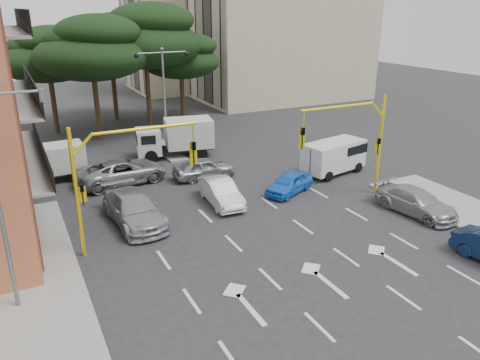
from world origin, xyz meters
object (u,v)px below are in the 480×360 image
object	(u,v)px
signal_mast_left	(116,170)
box_truck_a	(47,164)
car_silver_wagon	(134,209)
van_white	(333,157)
car_silver_cross_a	(123,171)
signal_mast_right	(357,134)
car_white_hatch	(221,192)
box_truck_b	(175,138)
car_silver_parked	(416,202)
street_lamp_left	(3,191)
car_blue_compact	(289,183)
street_lamp_center	(164,82)
car_silver_cross_b	(204,168)

from	to	relation	value
signal_mast_left	box_truck_a	distance (m)	11.54
car_silver_wagon	van_white	xyz separation A→B (m)	(14.16, 1.72, 0.33)
car_silver_cross_a	signal_mast_right	bearing A→B (deg)	-134.45
car_white_hatch	box_truck_b	size ratio (longest dim) A/B	0.74
car_silver_parked	van_white	world-z (taller)	van_white
street_lamp_left	car_silver_wagon	xyz separation A→B (m)	(5.63, 5.39, -3.93)
car_blue_compact	car_silver_parked	size ratio (longest dim) A/B	0.78
car_silver_parked	van_white	xyz separation A→B (m)	(0.03, 7.44, 0.44)
van_white	signal_mast_right	bearing A→B (deg)	-33.75
street_lamp_left	box_truck_b	bearing A→B (deg)	53.45
signal_mast_left	car_blue_compact	xyz separation A→B (m)	(10.72, 2.38, -3.26)
box_truck_a	box_truck_b	world-z (taller)	box_truck_b
car_silver_wagon	car_silver_parked	world-z (taller)	car_silver_wagon
car_white_hatch	car_silver_parked	xyz separation A→B (m)	(8.98, -6.06, -0.01)
car_blue_compact	box_truck_a	bearing A→B (deg)	-148.53
signal_mast_left	car_white_hatch	xyz separation A→B (m)	(6.29, 2.74, -3.19)
car_blue_compact	car_silver_parked	world-z (taller)	car_silver_parked
street_lamp_center	car_silver_cross_a	world-z (taller)	street_lamp_center
car_blue_compact	box_truck_b	distance (m)	10.82
street_lamp_left	car_silver_wagon	size ratio (longest dim) A/B	1.46
car_silver_wagon	car_silver_parked	xyz separation A→B (m)	(14.12, -5.72, -0.11)
street_lamp_center	car_silver_wagon	world-z (taller)	street_lamp_center
signal_mast_left	street_lamp_left	world-z (taller)	street_lamp_left
street_lamp_center	van_white	bearing A→B (deg)	-49.33
street_lamp_center	car_silver_cross_a	bearing A→B (deg)	-131.31
signal_mast_right	car_silver_wagon	distance (m)	13.06
signal_mast_right	car_silver_wagon	bearing A→B (deg)	169.10
car_silver_parked	box_truck_a	size ratio (longest dim) A/B	0.98
van_white	car_silver_cross_a	bearing A→B (deg)	-120.09
car_blue_compact	van_white	distance (m)	4.93
signal_mast_right	street_lamp_left	xyz separation A→B (m)	(-18.10, -2.99, 0.84)
car_white_hatch	car_silver_cross_a	distance (m)	7.24
signal_mast_right	car_silver_wagon	xyz separation A→B (m)	(-12.46, 2.40, -3.09)
box_truck_b	car_silver_parked	bearing A→B (deg)	-140.94
signal_mast_right	car_silver_cross_b	distance (m)	10.20
car_silver_cross_a	car_silver_cross_b	distance (m)	5.22
van_white	box_truck_b	bearing A→B (deg)	-146.67
car_silver_cross_a	van_white	size ratio (longest dim) A/B	1.28
street_lamp_center	car_white_hatch	distance (m)	12.24
signal_mast_left	car_white_hatch	distance (m)	7.57
signal_mast_left	car_white_hatch	size ratio (longest dim) A/B	1.42
street_lamp_left	car_silver_cross_a	distance (m)	13.88
street_lamp_center	car_white_hatch	xyz separation A→B (m)	(-0.51, -11.27, -4.73)
car_blue_compact	box_truck_b	size ratio (longest dim) A/B	0.64
car_blue_compact	car_silver_parked	bearing A→B (deg)	13.86
car_silver_parked	car_silver_cross_a	bearing A→B (deg)	130.56
car_silver_parked	van_white	distance (m)	7.45
street_lamp_left	car_silver_parked	size ratio (longest dim) A/B	1.70
street_lamp_center	car_silver_cross_a	distance (m)	8.55
box_truck_b	street_lamp_left	bearing A→B (deg)	154.93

